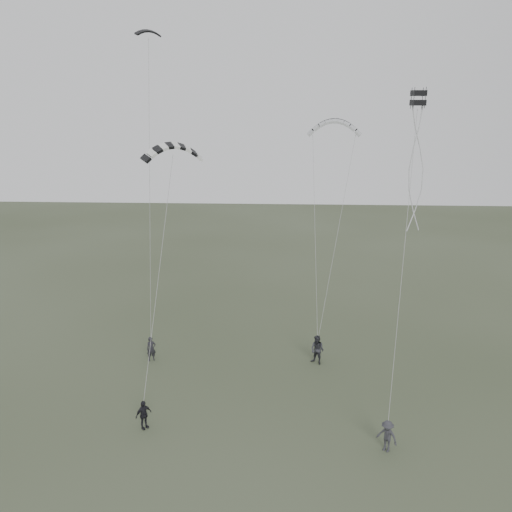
# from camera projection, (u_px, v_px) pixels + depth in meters

# --- Properties ---
(ground) EXTENTS (140.00, 140.00, 0.00)m
(ground) POSITION_uv_depth(u_px,v_px,m) (227.00, 414.00, 25.81)
(ground) COLOR #343C27
(ground) RESTS_ON ground
(flyer_left) EXTENTS (0.68, 0.60, 1.58)m
(flyer_left) POSITION_uv_depth(u_px,v_px,m) (151.00, 349.00, 31.51)
(flyer_left) COLOR black
(flyer_left) RESTS_ON ground
(flyer_right) EXTENTS (1.14, 1.08, 1.85)m
(flyer_right) POSITION_uv_depth(u_px,v_px,m) (317.00, 350.00, 31.06)
(flyer_right) COLOR #27272D
(flyer_right) RESTS_ON ground
(flyer_center) EXTENTS (0.85, 0.88, 1.48)m
(flyer_center) POSITION_uv_depth(u_px,v_px,m) (144.00, 415.00, 24.47)
(flyer_center) COLOR black
(flyer_center) RESTS_ON ground
(flyer_far) EXTENTS (1.13, 1.05, 1.53)m
(flyer_far) POSITION_uv_depth(u_px,v_px,m) (387.00, 436.00, 22.76)
(flyer_far) COLOR #2D2D32
(flyer_far) RESTS_ON ground
(kite_dark_small) EXTENTS (1.68, 1.37, 0.65)m
(kite_dark_small) POSITION_uv_depth(u_px,v_px,m) (148.00, 31.00, 31.06)
(kite_dark_small) COLOR black
(kite_dark_small) RESTS_ON flyer_left
(kite_pale_large) EXTENTS (3.90, 1.57, 1.73)m
(kite_pale_large) POSITION_uv_depth(u_px,v_px,m) (335.00, 121.00, 35.48)
(kite_pale_large) COLOR #AFB1B3
(kite_pale_large) RESTS_ON flyer_right
(kite_striped) EXTENTS (3.34, 2.43, 1.41)m
(kite_striped) POSITION_uv_depth(u_px,v_px,m) (173.00, 145.00, 26.07)
(kite_striped) COLOR black
(kite_striped) RESTS_ON flyer_center
(kite_box) EXTENTS (0.68, 0.71, 0.74)m
(kite_box) POSITION_uv_depth(u_px,v_px,m) (418.00, 98.00, 24.04)
(kite_box) COLOR black
(kite_box) RESTS_ON flyer_far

